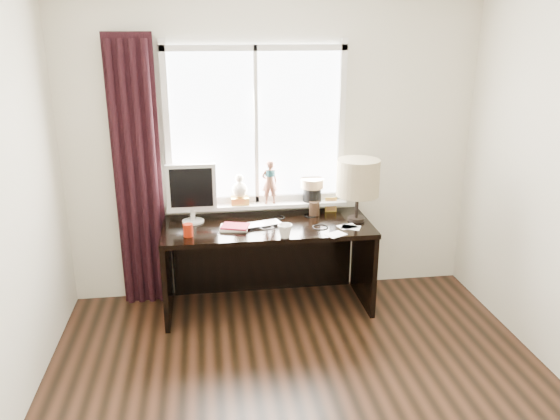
{
  "coord_description": "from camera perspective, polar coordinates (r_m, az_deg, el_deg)",
  "views": [
    {
      "loc": [
        -0.58,
        -2.52,
        2.28
      ],
      "look_at": [
        -0.05,
        1.25,
        1.0
      ],
      "focal_mm": 35.0,
      "sensor_mm": 36.0,
      "label": 1
    }
  ],
  "objects": [
    {
      "name": "wall_back",
      "position": [
        4.66,
        -0.69,
        6.44
      ],
      "size": [
        3.5,
        0.0,
        2.6
      ],
      "primitive_type": "cube",
      "rotation": [
        1.57,
        0.0,
        0.0
      ],
      "color": "beige",
      "rests_on": "ground"
    },
    {
      "name": "monitor",
      "position": [
        4.48,
        -9.23,
        2.09
      ],
      "size": [
        0.4,
        0.18,
        0.49
      ],
      "color": "beige",
      "rests_on": "desk"
    },
    {
      "name": "curtain",
      "position": [
        4.61,
        -14.64,
        3.33
      ],
      "size": [
        0.38,
        0.09,
        2.25
      ],
      "color": "black",
      "rests_on": "floor"
    },
    {
      "name": "loose_papers",
      "position": [
        4.37,
        6.79,
        -2.02
      ],
      "size": [
        0.34,
        0.31,
        0.0
      ],
      "color": "white",
      "rests_on": "desk"
    },
    {
      "name": "notebook_stack",
      "position": [
        4.36,
        -4.77,
        -1.8
      ],
      "size": [
        0.25,
        0.21,
        0.03
      ],
      "color": "beige",
      "rests_on": "desk"
    },
    {
      "name": "window",
      "position": [
        4.6,
        -2.52,
        6.25
      ],
      "size": [
        1.52,
        0.2,
        1.4
      ],
      "color": "white",
      "rests_on": "ground"
    },
    {
      "name": "icon_frame",
      "position": [
        4.76,
        5.35,
        0.56
      ],
      "size": [
        0.1,
        0.03,
        0.13
      ],
      "color": "gold",
      "rests_on": "desk"
    },
    {
      "name": "laptop",
      "position": [
        4.42,
        -1.87,
        -1.5
      ],
      "size": [
        0.35,
        0.27,
        0.02
      ],
      "primitive_type": "imported",
      "rotation": [
        0.0,
        0.0,
        0.27
      ],
      "color": "silver",
      "rests_on": "desk"
    },
    {
      "name": "table_lamp",
      "position": [
        4.48,
        8.15,
        3.28
      ],
      "size": [
        0.35,
        0.35,
        0.52
      ],
      "color": "black",
      "rests_on": "desk"
    },
    {
      "name": "mug",
      "position": [
        4.16,
        0.52,
        -2.15
      ],
      "size": [
        0.15,
        0.15,
        0.11
      ],
      "primitive_type": "imported",
      "rotation": [
        0.0,
        0.0,
        0.9
      ],
      "color": "white",
      "rests_on": "desk"
    },
    {
      "name": "desk_cables",
      "position": [
        4.53,
        2.77,
        -1.14
      ],
      "size": [
        0.43,
        0.44,
        0.01
      ],
      "color": "black",
      "rests_on": "desk"
    },
    {
      "name": "brush_holder",
      "position": [
        4.66,
        3.6,
        0.18
      ],
      "size": [
        0.09,
        0.09,
        0.25
      ],
      "color": "black",
      "rests_on": "desk"
    },
    {
      "name": "desk",
      "position": [
        4.63,
        -1.44,
        -3.97
      ],
      "size": [
        1.7,
        0.7,
        0.75
      ],
      "color": "black",
      "rests_on": "floor"
    },
    {
      "name": "red_cup",
      "position": [
        4.25,
        -9.58,
        -2.09
      ],
      "size": [
        0.08,
        0.08,
        0.1
      ],
      "primitive_type": "cylinder",
      "color": "maroon",
      "rests_on": "desk"
    }
  ]
}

